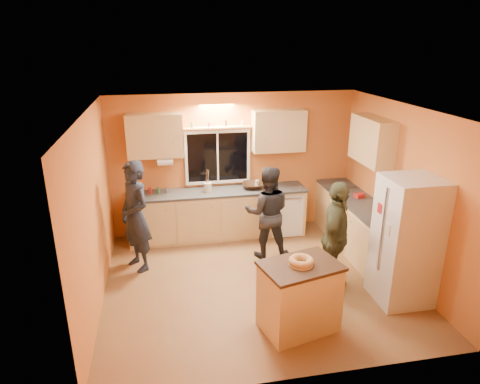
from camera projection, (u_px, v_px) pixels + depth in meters
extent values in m
plane|color=brown|center=(257.00, 282.00, 6.52)|extent=(4.50, 4.50, 0.00)
cube|color=#C06831|center=(234.00, 164.00, 7.92)|extent=(4.50, 0.04, 2.60)
cube|color=#C06831|center=(304.00, 274.00, 4.23)|extent=(4.50, 0.04, 2.60)
cube|color=#C06831|center=(93.00, 214.00, 5.68)|extent=(0.04, 4.00, 2.60)
cube|color=#C06831|center=(403.00, 192.00, 6.47)|extent=(0.04, 4.00, 2.60)
cube|color=white|center=(259.00, 110.00, 5.63)|extent=(4.50, 4.00, 0.02)
cube|color=black|center=(218.00, 157.00, 7.81)|extent=(1.10, 0.02, 0.90)
cube|color=white|center=(218.00, 157.00, 7.79)|extent=(1.20, 0.04, 1.00)
cube|color=tan|center=(155.00, 136.00, 7.31)|extent=(0.95, 0.33, 0.75)
cube|color=tan|center=(279.00, 131.00, 7.70)|extent=(0.95, 0.33, 0.75)
cube|color=tan|center=(372.00, 140.00, 6.97)|extent=(0.33, 1.00, 0.75)
cylinder|color=silver|center=(165.00, 162.00, 7.38)|extent=(0.27, 0.12, 0.12)
cube|color=tan|center=(218.00, 215.00, 7.88)|extent=(3.20, 0.60, 0.86)
cube|color=#282B2D|center=(218.00, 192.00, 7.73)|extent=(3.24, 0.62, 0.04)
cube|color=tan|center=(335.00, 206.00, 8.28)|extent=(0.60, 0.60, 0.86)
cube|color=#282B2D|center=(337.00, 184.00, 8.13)|extent=(0.62, 0.62, 0.04)
cube|color=tan|center=(364.00, 232.00, 7.18)|extent=(0.60, 1.80, 0.86)
cube|color=#282B2D|center=(366.00, 207.00, 7.02)|extent=(0.62, 1.84, 0.04)
cube|color=silver|center=(406.00, 241.00, 5.80)|extent=(0.72, 0.70, 1.80)
cube|color=tan|center=(299.00, 298.00, 5.34)|extent=(1.02, 0.80, 0.88)
cube|color=black|center=(301.00, 266.00, 5.18)|extent=(1.07, 0.85, 0.04)
torus|color=tan|center=(301.00, 261.00, 5.16)|extent=(0.31, 0.31, 0.09)
imported|color=black|center=(135.00, 216.00, 6.63)|extent=(0.70, 0.78, 1.78)
imported|color=black|center=(267.00, 213.00, 7.04)|extent=(0.87, 0.73, 1.58)
imported|color=#383C26|center=(335.00, 238.00, 6.05)|extent=(0.86, 1.04, 1.67)
imported|color=black|center=(253.00, 185.00, 7.85)|extent=(0.43, 0.43, 0.09)
cylinder|color=beige|center=(208.00, 187.00, 7.64)|extent=(0.14, 0.14, 0.17)
imported|color=gray|center=(390.00, 216.00, 6.21)|extent=(0.37, 0.35, 0.33)
cube|color=maroon|center=(359.00, 196.00, 7.38)|extent=(0.18, 0.15, 0.07)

